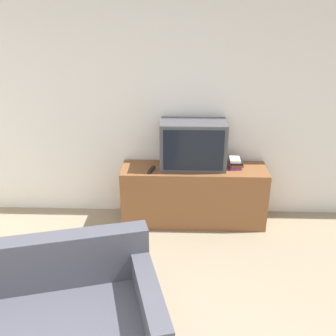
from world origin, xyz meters
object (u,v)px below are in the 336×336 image
Objects in this scene: television at (193,145)px; book_stack at (236,163)px; tv_stand at (193,195)px; remote_on_stand at (151,170)px.

television is 0.53m from book_stack.
tv_stand is 2.26× the size of television.
tv_stand is at bearing -64.88° from television.
remote_on_stand is at bearing -172.90° from book_stack.
television reaches higher than book_stack.
television is (-0.02, 0.04, 0.61)m from tv_stand.
tv_stand is 8.29× the size of remote_on_stand.
book_stack reaches higher than tv_stand.
television is 3.67× the size of remote_on_stand.
remote_on_stand is at bearing -164.38° from television.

